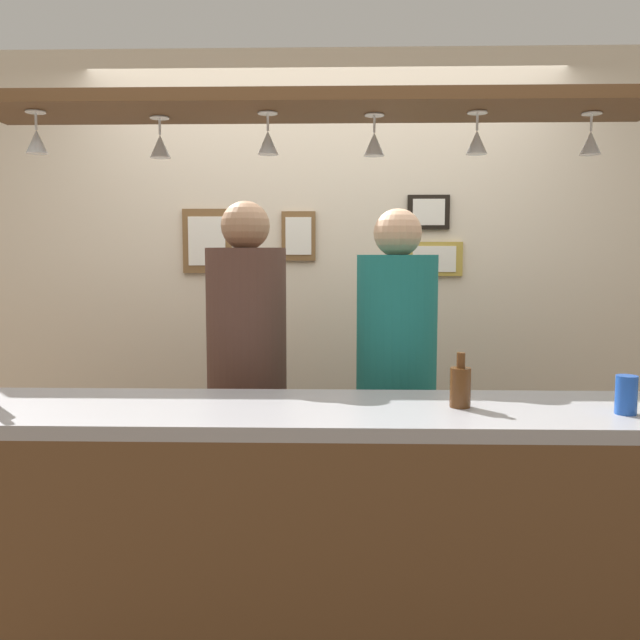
{
  "coord_description": "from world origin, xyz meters",
  "views": [
    {
      "loc": [
        0.07,
        -2.5,
        1.53
      ],
      "look_at": [
        0.0,
        0.1,
        1.28
      ],
      "focal_mm": 37.44,
      "sensor_mm": 36.0,
      "label": 1
    }
  ],
  "objects_px": {
    "person_right_teal_shirt": "(396,370)",
    "picture_frame_caricature": "(207,241)",
    "picture_frame_upper_small": "(429,212)",
    "drink_can": "(626,395)",
    "picture_frame_crest": "(299,236)",
    "person_middle_brown_shirt": "(247,364)",
    "picture_frame_lower_pair": "(434,259)",
    "bottle_beer_brown_stubby": "(460,386)"
  },
  "relations": [
    {
      "from": "person_middle_brown_shirt",
      "to": "picture_frame_caricature",
      "type": "height_order",
      "value": "picture_frame_caricature"
    },
    {
      "from": "picture_frame_caricature",
      "to": "drink_can",
      "type": "bearing_deg",
      "value": -42.92
    },
    {
      "from": "picture_frame_caricature",
      "to": "picture_frame_upper_small",
      "type": "bearing_deg",
      "value": 0.0
    },
    {
      "from": "bottle_beer_brown_stubby",
      "to": "picture_frame_caricature",
      "type": "height_order",
      "value": "picture_frame_caricature"
    },
    {
      "from": "picture_frame_caricature",
      "to": "person_middle_brown_shirt",
      "type": "bearing_deg",
      "value": -67.43
    },
    {
      "from": "person_middle_brown_shirt",
      "to": "picture_frame_upper_small",
      "type": "height_order",
      "value": "picture_frame_upper_small"
    },
    {
      "from": "picture_frame_caricature",
      "to": "picture_frame_lower_pair",
      "type": "distance_m",
      "value": 1.21
    },
    {
      "from": "person_middle_brown_shirt",
      "to": "picture_frame_caricature",
      "type": "xyz_separation_m",
      "value": [
        -0.31,
        0.74,
        0.54
      ]
    },
    {
      "from": "person_right_teal_shirt",
      "to": "picture_frame_caricature",
      "type": "xyz_separation_m",
      "value": [
        -0.95,
        0.74,
        0.56
      ]
    },
    {
      "from": "person_right_teal_shirt",
      "to": "drink_can",
      "type": "bearing_deg",
      "value": -48.8
    },
    {
      "from": "person_middle_brown_shirt",
      "to": "picture_frame_caricature",
      "type": "distance_m",
      "value": 0.97
    },
    {
      "from": "person_middle_brown_shirt",
      "to": "picture_frame_lower_pair",
      "type": "bearing_deg",
      "value": 39.62
    },
    {
      "from": "drink_can",
      "to": "picture_frame_crest",
      "type": "height_order",
      "value": "picture_frame_crest"
    },
    {
      "from": "person_middle_brown_shirt",
      "to": "picture_frame_lower_pair",
      "type": "height_order",
      "value": "person_middle_brown_shirt"
    },
    {
      "from": "person_middle_brown_shirt",
      "to": "bottle_beer_brown_stubby",
      "type": "xyz_separation_m",
      "value": [
        0.79,
        -0.66,
        0.04
      ]
    },
    {
      "from": "person_right_teal_shirt",
      "to": "picture_frame_upper_small",
      "type": "distance_m",
      "value": 1.05
    },
    {
      "from": "drink_can",
      "to": "picture_frame_caricature",
      "type": "distance_m",
      "value": 2.24
    },
    {
      "from": "bottle_beer_brown_stubby",
      "to": "picture_frame_caricature",
      "type": "relative_size",
      "value": 0.53
    },
    {
      "from": "picture_frame_crest",
      "to": "picture_frame_caricature",
      "type": "xyz_separation_m",
      "value": [
        -0.49,
        0.0,
        -0.03
      ]
    },
    {
      "from": "drink_can",
      "to": "picture_frame_upper_small",
      "type": "height_order",
      "value": "picture_frame_upper_small"
    },
    {
      "from": "bottle_beer_brown_stubby",
      "to": "picture_frame_crest",
      "type": "relative_size",
      "value": 0.69
    },
    {
      "from": "picture_frame_caricature",
      "to": "picture_frame_lower_pair",
      "type": "relative_size",
      "value": 1.13
    },
    {
      "from": "person_right_teal_shirt",
      "to": "picture_frame_lower_pair",
      "type": "height_order",
      "value": "person_right_teal_shirt"
    },
    {
      "from": "person_middle_brown_shirt",
      "to": "picture_frame_upper_small",
      "type": "relative_size",
      "value": 7.98
    },
    {
      "from": "person_middle_brown_shirt",
      "to": "picture_frame_lower_pair",
      "type": "relative_size",
      "value": 5.85
    },
    {
      "from": "person_middle_brown_shirt",
      "to": "picture_frame_crest",
      "type": "distance_m",
      "value": 0.95
    },
    {
      "from": "drink_can",
      "to": "picture_frame_lower_pair",
      "type": "height_order",
      "value": "picture_frame_lower_pair"
    },
    {
      "from": "picture_frame_upper_small",
      "to": "picture_frame_caricature",
      "type": "bearing_deg",
      "value": 180.0
    },
    {
      "from": "person_middle_brown_shirt",
      "to": "picture_frame_lower_pair",
      "type": "xyz_separation_m",
      "value": [
        0.9,
        0.74,
        0.45
      ]
    },
    {
      "from": "picture_frame_lower_pair",
      "to": "drink_can",
      "type": "bearing_deg",
      "value": -75.22
    },
    {
      "from": "picture_frame_lower_pair",
      "to": "picture_frame_crest",
      "type": "bearing_deg",
      "value": 180.0
    },
    {
      "from": "person_right_teal_shirt",
      "to": "drink_can",
      "type": "distance_m",
      "value": 0.99
    },
    {
      "from": "picture_frame_caricature",
      "to": "picture_frame_lower_pair",
      "type": "bearing_deg",
      "value": 0.0
    },
    {
      "from": "drink_can",
      "to": "picture_frame_upper_small",
      "type": "distance_m",
      "value": 1.68
    },
    {
      "from": "picture_frame_upper_small",
      "to": "picture_frame_caricature",
      "type": "relative_size",
      "value": 0.65
    },
    {
      "from": "picture_frame_caricature",
      "to": "picture_frame_lower_pair",
      "type": "xyz_separation_m",
      "value": [
        1.21,
        0.0,
        -0.09
      ]
    },
    {
      "from": "picture_frame_crest",
      "to": "picture_frame_caricature",
      "type": "relative_size",
      "value": 0.76
    },
    {
      "from": "bottle_beer_brown_stubby",
      "to": "picture_frame_upper_small",
      "type": "xyz_separation_m",
      "value": [
        0.08,
        1.41,
        0.65
      ]
    },
    {
      "from": "drink_can",
      "to": "picture_frame_lower_pair",
      "type": "distance_m",
      "value": 1.59
    },
    {
      "from": "bottle_beer_brown_stubby",
      "to": "person_middle_brown_shirt",
      "type": "bearing_deg",
      "value": 140.0
    },
    {
      "from": "drink_can",
      "to": "picture_frame_crest",
      "type": "bearing_deg",
      "value": 126.76
    },
    {
      "from": "bottle_beer_brown_stubby",
      "to": "picture_frame_caricature",
      "type": "distance_m",
      "value": 1.85
    }
  ]
}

